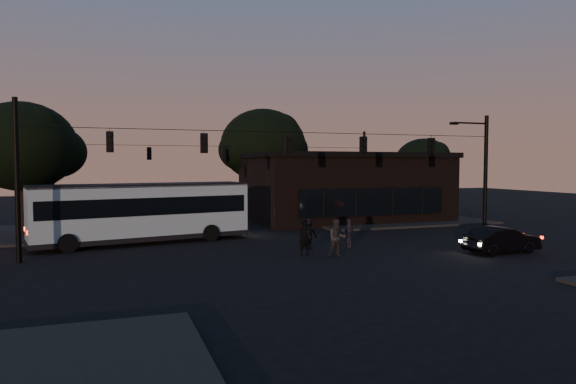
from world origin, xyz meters
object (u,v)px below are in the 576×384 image
object	(u,v)px
pedestrian_a	(305,237)
bus	(143,210)
pedestrian_d	(308,234)
building	(343,186)
pedestrian_b	(337,238)
pedestrian_c	(349,233)
car	(502,240)

from	to	relation	value
pedestrian_a	bus	bearing A→B (deg)	129.31
pedestrian_d	pedestrian_a	bearing A→B (deg)	58.84
building	pedestrian_a	size ratio (longest dim) A/B	8.44
building	pedestrian_b	size ratio (longest dim) A/B	8.43
pedestrian_b	pedestrian_c	xyz separation A→B (m)	(1.68, 2.15, -0.13)
car	pedestrian_b	xyz separation A→B (m)	(-8.29, 1.87, 0.24)
bus	pedestrian_c	size ratio (longest dim) A/B	7.85
car	pedestrian_c	world-z (taller)	pedestrian_c
building	pedestrian_b	distance (m)	17.24
bus	pedestrian_a	world-z (taller)	bus
pedestrian_c	pedestrian_d	distance (m)	2.20
pedestrian_d	car	bearing A→B (deg)	148.72
pedestrian_c	pedestrian_d	world-z (taller)	pedestrian_d
building	pedestrian_d	distance (m)	15.30
bus	pedestrian_c	bearing A→B (deg)	-39.46
bus	pedestrian_b	size ratio (longest dim) A/B	6.75
building	pedestrian_d	world-z (taller)	building
pedestrian_a	pedestrian_c	size ratio (longest dim) A/B	1.16
building	pedestrian_d	xyz separation A→B (m)	(-8.15, -12.81, -1.91)
building	pedestrian_b	bearing A→B (deg)	-116.53
bus	pedestrian_a	distance (m)	10.05
car	pedestrian_d	distance (m)	9.82
car	pedestrian_c	distance (m)	7.73
bus	pedestrian_b	bearing A→B (deg)	-52.94
pedestrian_a	pedestrian_b	world-z (taller)	pedestrian_b
building	car	distance (m)	17.34
building	car	world-z (taller)	building
pedestrian_c	pedestrian_d	bearing A→B (deg)	-42.46
bus	pedestrian_d	size ratio (longest dim) A/B	7.71
car	pedestrian_c	size ratio (longest dim) A/B	2.58
building	pedestrian_d	size ratio (longest dim) A/B	9.63
car	pedestrian_d	xyz separation A→B (m)	(-8.78, 4.40, 0.13)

